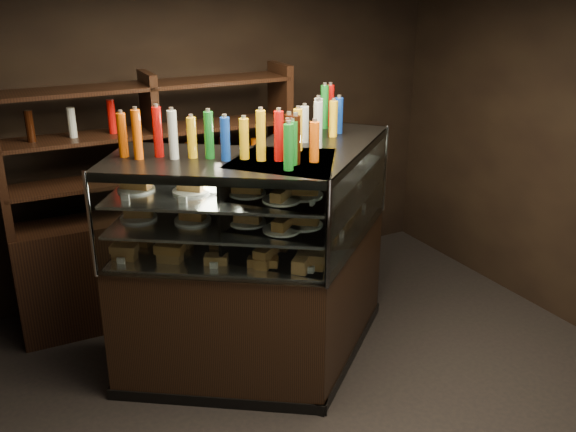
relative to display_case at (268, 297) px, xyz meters
The scene contains 6 objects.
room_shell 1.68m from the display_case, 94.39° to the right, with size 5.02×5.02×3.01m.
display_case is the anchor object (origin of this frame).
food_display 0.69m from the display_case, 86.62° to the right, with size 1.89×1.00×0.49m.
bottles_top 1.21m from the display_case, 93.38° to the left, with size 1.71×0.85×0.30m.
potted_conifer 0.57m from the display_case, 50.88° to the left, with size 0.36×0.36×0.77m.
back_shelving 1.21m from the display_case, 111.31° to the left, with size 2.28×0.48×2.00m.
Camera 1 is at (-1.69, -2.73, 2.71)m, focal length 40.00 mm.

